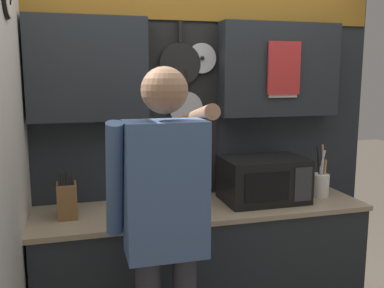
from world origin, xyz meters
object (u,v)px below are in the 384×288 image
(utensil_crock, at_px, (320,183))
(person, at_px, (165,216))
(microwave, at_px, (263,179))
(knife_block, at_px, (67,200))

(utensil_crock, distance_m, person, 1.33)
(microwave, height_order, knife_block, microwave)
(knife_block, height_order, utensil_crock, utensil_crock)
(microwave, bearing_deg, utensil_crock, 0.20)
(knife_block, bearing_deg, person, -51.53)
(person, bearing_deg, utensil_crock, 25.68)
(knife_block, relative_size, person, 0.16)
(knife_block, xyz_separation_m, person, (0.46, -0.58, 0.05))
(microwave, relative_size, person, 0.30)
(utensil_crock, xyz_separation_m, person, (-1.20, -0.58, 0.07))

